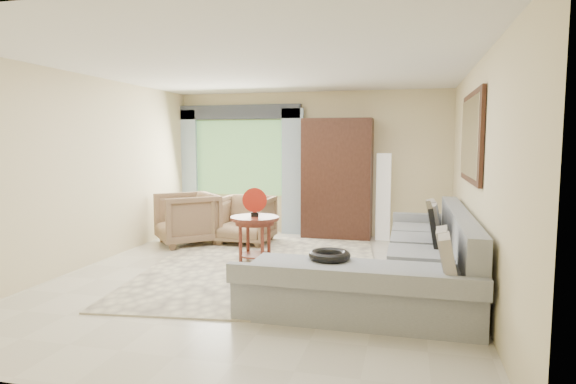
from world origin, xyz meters
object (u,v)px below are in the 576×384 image
(potted_plant, at_px, (196,221))
(coffee_table, at_px, (255,239))
(sectional_sofa, at_px, (408,268))
(floor_lamp, at_px, (383,197))
(armoire, at_px, (337,179))
(tv_screen, at_px, (432,224))
(armchair_left, at_px, (187,219))
(armchair_right, at_px, (245,220))

(potted_plant, bearing_deg, coffee_table, -46.44)
(sectional_sofa, relative_size, floor_lamp, 2.31)
(coffee_table, height_order, floor_lamp, floor_lamp)
(sectional_sofa, height_order, coffee_table, sectional_sofa)
(sectional_sofa, height_order, armoire, armoire)
(sectional_sofa, distance_m, armoire, 3.24)
(potted_plant, height_order, floor_lamp, floor_lamp)
(tv_screen, xyz_separation_m, coffee_table, (-2.33, 0.36, -0.37))
(coffee_table, xyz_separation_m, armoire, (0.83, 2.13, 0.70))
(coffee_table, distance_m, floor_lamp, 2.76)
(floor_lamp, bearing_deg, sectional_sofa, -81.67)
(armchair_left, height_order, potted_plant, armchair_left)
(armchair_left, bearing_deg, tv_screen, 29.38)
(tv_screen, relative_size, armoire, 0.35)
(sectional_sofa, height_order, armchair_left, sectional_sofa)
(coffee_table, relative_size, floor_lamp, 0.45)
(armoire, relative_size, floor_lamp, 1.40)
(armchair_right, relative_size, armoire, 0.42)
(coffee_table, bearing_deg, armchair_left, 146.72)
(floor_lamp, bearing_deg, coffee_table, -126.69)
(tv_screen, distance_m, armchair_right, 3.35)
(armchair_right, height_order, floor_lamp, floor_lamp)
(tv_screen, distance_m, armoire, 2.93)
(potted_plant, xyz_separation_m, armoire, (2.56, 0.31, 0.80))
(tv_screen, xyz_separation_m, potted_plant, (-4.06, 2.18, -0.47))
(armoire, distance_m, floor_lamp, 0.86)
(tv_screen, height_order, armoire, armoire)
(sectional_sofa, xyz_separation_m, coffee_table, (-2.07, 0.76, 0.07))
(sectional_sofa, distance_m, floor_lamp, 3.03)
(armoire, bearing_deg, armchair_left, -154.03)
(coffee_table, distance_m, armchair_right, 1.39)
(armchair_left, distance_m, floor_lamp, 3.38)
(tv_screen, bearing_deg, armchair_right, 150.85)
(sectional_sofa, relative_size, potted_plant, 6.86)
(coffee_table, bearing_deg, floor_lamp, 53.31)
(tv_screen, xyz_separation_m, armoire, (-1.50, 2.49, 0.33))
(coffee_table, distance_m, potted_plant, 2.51)
(coffee_table, height_order, potted_plant, coffee_table)
(tv_screen, bearing_deg, coffee_table, 171.22)
(armchair_left, distance_m, potted_plant, 0.87)
(armoire, bearing_deg, potted_plant, -173.00)
(coffee_table, relative_size, armoire, 0.32)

